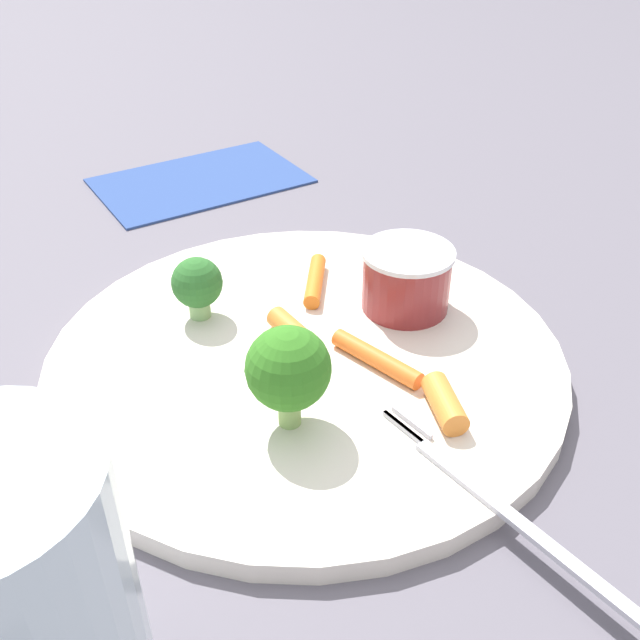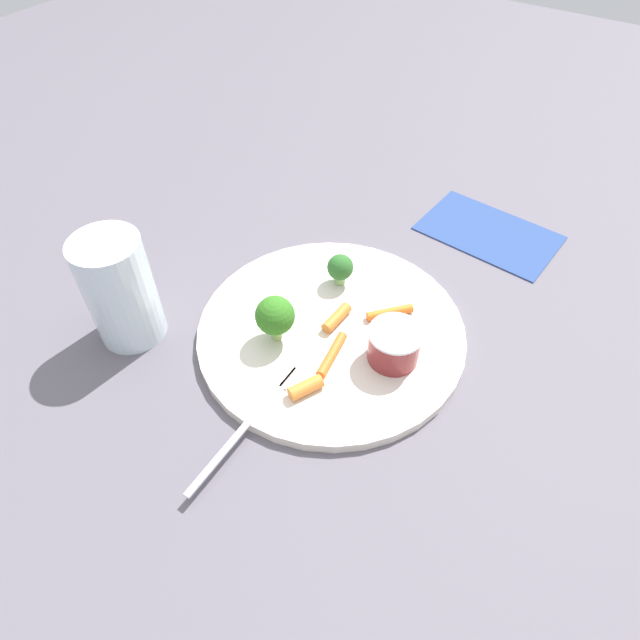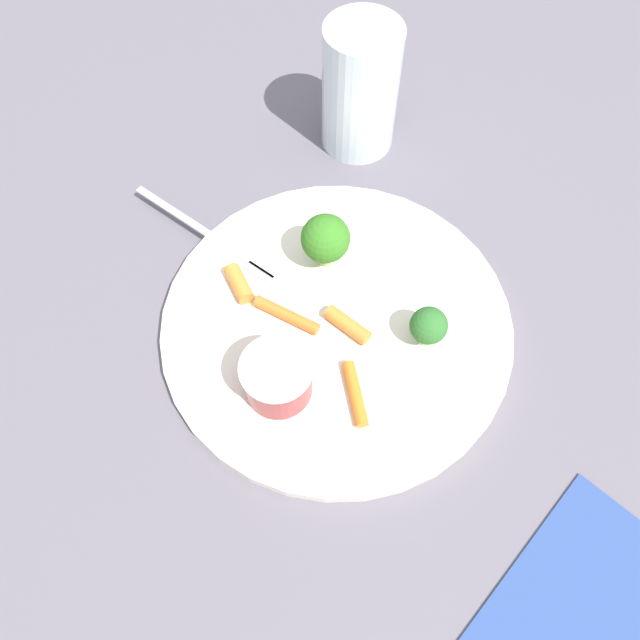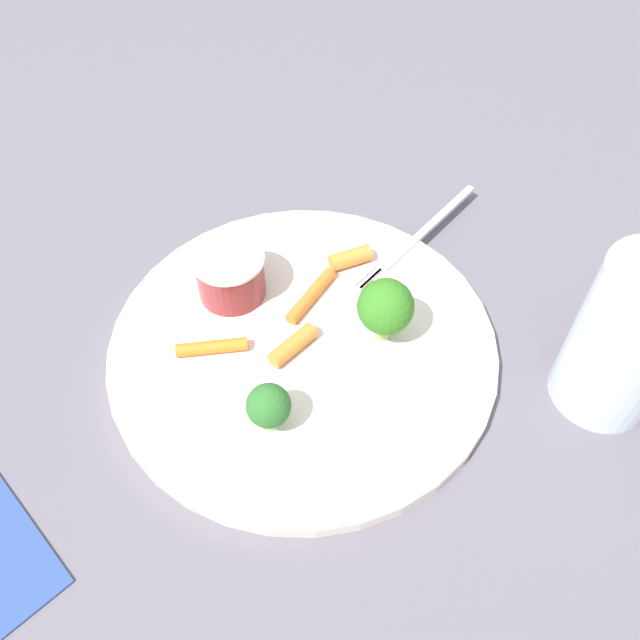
# 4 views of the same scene
# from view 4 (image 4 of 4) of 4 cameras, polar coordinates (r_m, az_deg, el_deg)

# --- Properties ---
(ground_plane) EXTENTS (2.40, 2.40, 0.00)m
(ground_plane) POSITION_cam_4_polar(r_m,az_deg,el_deg) (0.52, -1.46, -2.66)
(ground_plane) COLOR #5D5762
(plate) EXTENTS (0.30, 0.30, 0.01)m
(plate) POSITION_cam_4_polar(r_m,az_deg,el_deg) (0.51, -1.48, -2.26)
(plate) COLOR silver
(plate) RESTS_ON ground_plane
(sauce_cup) EXTENTS (0.06, 0.06, 0.04)m
(sauce_cup) POSITION_cam_4_polar(r_m,az_deg,el_deg) (0.53, -7.90, 3.79)
(sauce_cup) COLOR maroon
(sauce_cup) RESTS_ON plate
(broccoli_floret_0) EXTENTS (0.04, 0.04, 0.06)m
(broccoli_floret_0) POSITION_cam_4_polar(r_m,az_deg,el_deg) (0.49, 5.70, 1.10)
(broccoli_floret_0) COLOR #8EB560
(broccoli_floret_0) RESTS_ON plate
(broccoli_floret_1) EXTENTS (0.03, 0.03, 0.04)m
(broccoli_floret_1) POSITION_cam_4_polar(r_m,az_deg,el_deg) (0.45, -4.47, -7.48)
(broccoli_floret_1) COLOR #8EBD74
(broccoli_floret_1) RESTS_ON plate
(carrot_stick_0) EXTENTS (0.01, 0.04, 0.01)m
(carrot_stick_0) POSITION_cam_4_polar(r_m,az_deg,el_deg) (0.50, -2.10, -2.39)
(carrot_stick_0) COLOR orange
(carrot_stick_0) RESTS_ON plate
(carrot_stick_1) EXTENTS (0.03, 0.04, 0.01)m
(carrot_stick_1) POSITION_cam_4_polar(r_m,az_deg,el_deg) (0.56, 2.64, 5.40)
(carrot_stick_1) COLOR orange
(carrot_stick_1) RESTS_ON plate
(carrot_stick_2) EXTENTS (0.04, 0.05, 0.01)m
(carrot_stick_2) POSITION_cam_4_polar(r_m,az_deg,el_deg) (0.50, -9.35, -2.34)
(carrot_stick_2) COLOR orange
(carrot_stick_2) RESTS_ON plate
(carrot_stick_3) EXTENTS (0.02, 0.06, 0.01)m
(carrot_stick_3) POSITION_cam_4_polar(r_m,az_deg,el_deg) (0.53, -0.79, 2.13)
(carrot_stick_3) COLOR orange
(carrot_stick_3) RESTS_ON plate
(fork) EXTENTS (0.01, 0.17, 0.00)m
(fork) POSITION_cam_4_polar(r_m,az_deg,el_deg) (0.59, 8.28, 7.20)
(fork) COLOR silver
(fork) RESTS_ON plate
(drinking_glass) EXTENTS (0.07, 0.07, 0.13)m
(drinking_glass) POSITION_cam_4_polar(r_m,az_deg,el_deg) (0.49, 25.14, -1.58)
(drinking_glass) COLOR silver
(drinking_glass) RESTS_ON ground_plane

